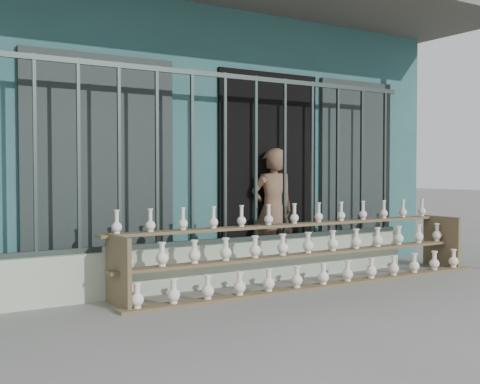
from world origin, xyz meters
TOP-DOWN VIEW (x-y plane):
  - ground at (0.00, 0.00)m, footprint 60.00×60.00m
  - workshop_building at (0.00, 4.23)m, footprint 7.40×6.60m
  - parapet_wall at (0.00, 1.30)m, footprint 5.00×0.20m
  - security_fence at (-0.00, 1.30)m, footprint 5.00×0.04m
  - shelf_rack at (0.81, 0.88)m, footprint 4.50×0.68m
  - elderly_woman at (0.86, 1.64)m, footprint 0.59×0.43m

SIDE VIEW (x-z plane):
  - ground at x=0.00m, z-range 0.00..0.00m
  - parapet_wall at x=0.00m, z-range 0.00..0.45m
  - shelf_rack at x=0.81m, z-range -0.06..0.79m
  - elderly_woman at x=0.86m, z-range 0.00..1.48m
  - security_fence at x=0.00m, z-range 0.45..2.25m
  - workshop_building at x=0.00m, z-range 0.02..3.23m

